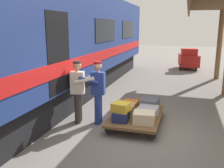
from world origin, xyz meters
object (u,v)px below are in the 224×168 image
Objects in this scene: suitcase_orange_carryall at (131,104)px; porter_in_overalls at (97,90)px; baggage_tug at (189,59)px; train_car at (7,47)px; suitcase_cream_canvas at (144,118)px; suitcase_tan_vintage at (126,109)px; suitcase_slate_roller at (150,104)px; porter_by_door at (78,90)px; luggage_cart at (136,116)px; suitcase_navy_fabric at (121,116)px; suitcase_gray_aluminum at (147,112)px; suitcase_yellow_case at (121,107)px.

suitcase_orange_carryall is 0.28× the size of porter_in_overalls.
train_car is at bearing 66.35° from baggage_tug.
suitcase_cream_canvas is 0.86× the size of suitcase_tan_vintage.
suitcase_slate_roller is 0.81m from suitcase_tan_vintage.
porter_by_door is 10.53m from baggage_tug.
suitcase_slate_roller is at bearing -159.71° from train_car.
suitcase_navy_fabric is (0.29, 0.56, 0.16)m from luggage_cart.
baggage_tug is (-2.37, -10.04, -0.30)m from porter_in_overalls.
suitcase_orange_carryall is 1.26m from suitcase_cream_canvas.
suitcase_gray_aluminum is at bearing -171.75° from porter_in_overalls.
suitcase_tan_vintage is at bearing -90.00° from suitcase_navy_fabric.
suitcase_slate_roller is at bearing -117.29° from suitcase_navy_fabric.
suitcase_navy_fabric is at bearing 44.10° from suitcase_gray_aluminum.
luggage_cart is at bearing -117.58° from suitcase_yellow_case.
porter_by_door is (1.55, 0.28, 0.68)m from luggage_cart.
luggage_cart is 1.11× the size of baggage_tug.
suitcase_yellow_case is (-3.03, -0.22, -1.42)m from train_car.
luggage_cart is at bearing -169.73° from porter_by_door.
suitcase_tan_vintage is (0.58, 0.00, 0.01)m from suitcase_gray_aluminum.
suitcase_cream_canvas reaches higher than suitcase_orange_carryall.
suitcase_navy_fabric is at bearing 0.00° from suitcase_cream_canvas.
suitcase_yellow_case reaches higher than suitcase_gray_aluminum.
train_car is 43.75× the size of suitcase_orange_carryall.
porter_by_door is at bearing 12.56° from suitcase_tan_vintage.
suitcase_navy_fabric is at bearing -176.02° from train_car.
suitcase_gray_aluminum reaches higher than luggage_cart.
porter_in_overalls is (1.33, 0.75, 0.49)m from suitcase_slate_roller.
suitcase_gray_aluminum is (-0.29, 0.00, 0.15)m from luggage_cart.
suitcase_gray_aluminum is at bearing 90.00° from suitcase_slate_roller.
suitcase_slate_roller is (-0.58, -1.12, 0.03)m from suitcase_navy_fabric.
luggage_cart is 5.07× the size of suitcase_yellow_case.
suitcase_gray_aluminum is at bearing 180.00° from luggage_cart.
train_car is 11.68m from baggage_tug.
porter_by_door is (1.27, -0.27, 0.29)m from suitcase_yellow_case.
luggage_cart is at bearing -117.29° from suitcase_navy_fabric.
porter_in_overalls reaches higher than suitcase_navy_fabric.
suitcase_navy_fabric is at bearing 62.71° from suitcase_slate_roller.
suitcase_cream_canvas is at bearing 178.88° from suitcase_yellow_case.
suitcase_orange_carryall is (0.58, -0.56, -0.02)m from suitcase_gray_aluminum.
suitcase_cream_canvas is at bearing 90.00° from suitcase_slate_roller.
luggage_cart is at bearing -62.71° from suitcase_cream_canvas.
suitcase_yellow_case is 0.88m from porter_in_overalls.
train_car is 2.15m from porter_by_door.
suitcase_slate_roller is at bearing -90.00° from suitcase_gray_aluminum.
suitcase_navy_fabric reaches higher than suitcase_orange_carryall.
luggage_cart is at bearing -180.00° from suitcase_tan_vintage.
suitcase_tan_vintage is at bearing 44.10° from suitcase_slate_roller.
suitcase_gray_aluminum is 0.83m from suitcase_yellow_case.
suitcase_cream_canvas is (-0.58, 1.12, 0.05)m from suitcase_orange_carryall.
suitcase_orange_carryall is at bearing 80.09° from baggage_tug.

